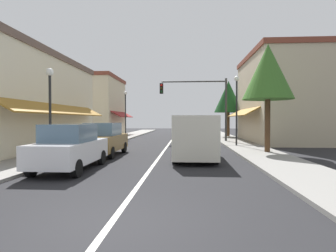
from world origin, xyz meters
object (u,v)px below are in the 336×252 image
at_px(street_lamp_left_near, 50,98).
at_px(tree_right_far, 228,97).
at_px(traffic_signal_mast_arm, 202,98).
at_px(street_lamp_right_mid, 237,100).
at_px(parked_car_second_left, 104,139).
at_px(street_lamp_left_far, 125,107).
at_px(tree_right_near, 268,72).
at_px(parked_car_nearest_left, 70,147).
at_px(van_in_lane, 194,136).

height_order(street_lamp_left_near, tree_right_far, tree_right_far).
height_order(traffic_signal_mast_arm, street_lamp_right_mid, traffic_signal_mast_arm).
height_order(traffic_signal_mast_arm, tree_right_far, tree_right_far).
bearing_deg(parked_car_second_left, street_lamp_left_far, 98.32).
height_order(parked_car_second_left, street_lamp_left_near, street_lamp_left_near).
distance_m(street_lamp_left_near, tree_right_far, 21.28).
bearing_deg(street_lamp_left_far, tree_right_near, -49.12).
distance_m(street_lamp_left_far, tree_right_near, 16.82).
bearing_deg(street_lamp_left_near, tree_right_far, 58.73).
relative_size(street_lamp_left_near, street_lamp_left_far, 0.89).
bearing_deg(parked_car_nearest_left, street_lamp_left_far, 96.20).
relative_size(traffic_signal_mast_arm, street_lamp_left_far, 1.18).
relative_size(street_lamp_left_far, tree_right_near, 0.79).
bearing_deg(street_lamp_left_near, parked_car_nearest_left, -50.11).
height_order(van_in_lane, street_lamp_right_mid, street_lamp_right_mid).
distance_m(traffic_signal_mast_arm, street_lamp_right_mid, 4.72).
distance_m(street_lamp_right_mid, street_lamp_left_far, 13.23).
bearing_deg(traffic_signal_mast_arm, street_lamp_left_near, -124.18).
xyz_separation_m(traffic_signal_mast_arm, tree_right_near, (3.25, -8.09, 0.80)).
xyz_separation_m(street_lamp_left_near, street_lamp_left_far, (0.04, 16.02, 0.33)).
relative_size(van_in_lane, street_lamp_left_near, 1.19).
relative_size(van_in_lane, traffic_signal_mast_arm, 0.89).
relative_size(van_in_lane, street_lamp_right_mid, 1.03).
height_order(street_lamp_left_far, tree_right_far, tree_right_far).
xyz_separation_m(van_in_lane, street_lamp_right_mid, (3.16, 6.29, 2.22)).
bearing_deg(parked_car_nearest_left, street_lamp_right_mid, 50.59).
xyz_separation_m(traffic_signal_mast_arm, tree_right_far, (3.26, 6.72, 0.64)).
height_order(parked_car_second_left, tree_right_near, tree_right_near).
xyz_separation_m(street_lamp_left_near, tree_right_near, (11.01, 3.34, 1.63)).
distance_m(parked_car_nearest_left, van_in_lane, 5.91).
relative_size(parked_car_second_left, van_in_lane, 0.79).
distance_m(van_in_lane, tree_right_near, 5.92).
distance_m(van_in_lane, traffic_signal_mast_arm, 10.80).
distance_m(van_in_lane, street_lamp_right_mid, 7.38).
distance_m(parked_car_nearest_left, street_lamp_left_far, 18.66).
bearing_deg(parked_car_second_left, street_lamp_right_mid, 33.81).
relative_size(parked_car_second_left, traffic_signal_mast_arm, 0.71).
height_order(parked_car_second_left, street_lamp_right_mid, street_lamp_right_mid).
height_order(parked_car_nearest_left, tree_right_far, tree_right_far).
relative_size(tree_right_near, tree_right_far, 1.00).
height_order(parked_car_nearest_left, parked_car_second_left, same).
xyz_separation_m(traffic_signal_mast_arm, street_lamp_right_mid, (2.22, -4.14, -0.45)).
bearing_deg(street_lamp_right_mid, street_lamp_left_near, -143.86).
xyz_separation_m(street_lamp_right_mid, street_lamp_left_far, (-9.94, 8.72, -0.06)).
distance_m(street_lamp_right_mid, tree_right_far, 10.96).
relative_size(street_lamp_left_near, street_lamp_right_mid, 0.87).
relative_size(street_lamp_left_near, tree_right_far, 0.71).
relative_size(street_lamp_right_mid, street_lamp_left_far, 1.02).
xyz_separation_m(parked_car_nearest_left, van_in_lane, (4.84, 3.39, 0.27)).
bearing_deg(tree_right_near, street_lamp_left_far, 130.88).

